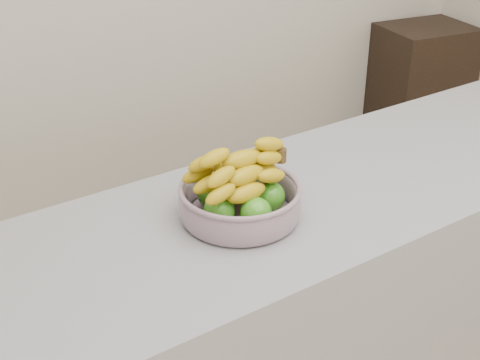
% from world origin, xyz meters
% --- Properties ---
extents(counter, '(2.00, 0.60, 0.90)m').
position_xyz_m(counter, '(0.00, 0.65, 0.45)').
color(counter, '#95959C').
rests_on(counter, ground).
extents(cabinet, '(0.51, 0.43, 0.81)m').
position_xyz_m(cabinet, '(1.65, 1.78, 0.40)').
color(cabinet, black).
rests_on(cabinet, ground).
extents(fruit_bowl, '(0.29, 0.29, 0.17)m').
position_xyz_m(fruit_bowl, '(-0.28, 0.65, 0.95)').
color(fruit_bowl, '#A2B2C3').
rests_on(fruit_bowl, counter).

